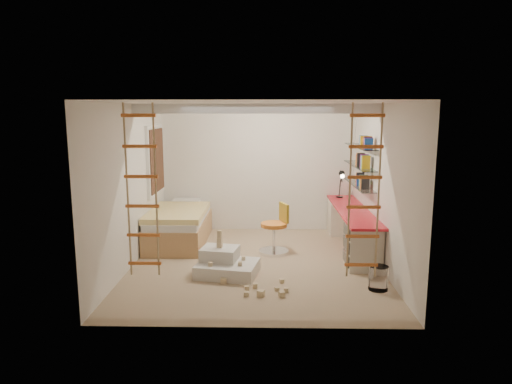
{
  "coord_description": "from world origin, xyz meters",
  "views": [
    {
      "loc": [
        0.16,
        -7.19,
        2.48
      ],
      "look_at": [
        0.0,
        0.3,
        1.15
      ],
      "focal_mm": 32.0,
      "sensor_mm": 36.0,
      "label": 1
    }
  ],
  "objects_px": {
    "desk": "(351,227)",
    "play_platform": "(225,264)",
    "swivel_chair": "(275,235)",
    "bed": "(180,226)"
  },
  "relations": [
    {
      "from": "bed",
      "to": "swivel_chair",
      "type": "height_order",
      "value": "swivel_chair"
    },
    {
      "from": "desk",
      "to": "play_platform",
      "type": "xyz_separation_m",
      "value": [
        -2.17,
        -1.35,
        -0.25
      ]
    },
    {
      "from": "desk",
      "to": "play_platform",
      "type": "bearing_deg",
      "value": -148.23
    },
    {
      "from": "swivel_chair",
      "to": "bed",
      "type": "bearing_deg",
      "value": 160.74
    },
    {
      "from": "desk",
      "to": "play_platform",
      "type": "relative_size",
      "value": 2.78
    },
    {
      "from": "swivel_chair",
      "to": "play_platform",
      "type": "xyz_separation_m",
      "value": [
        -0.79,
        -1.08,
        -0.17
      ]
    },
    {
      "from": "desk",
      "to": "swivel_chair",
      "type": "relative_size",
      "value": 3.15
    },
    {
      "from": "bed",
      "to": "play_platform",
      "type": "height_order",
      "value": "bed"
    },
    {
      "from": "desk",
      "to": "swivel_chair",
      "type": "distance_m",
      "value": 1.41
    },
    {
      "from": "play_platform",
      "to": "bed",
      "type": "bearing_deg",
      "value": 120.95
    }
  ]
}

